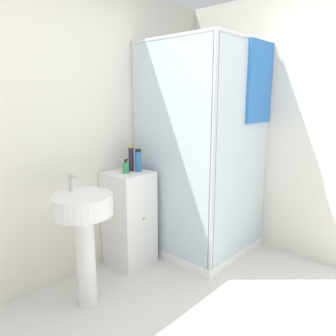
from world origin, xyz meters
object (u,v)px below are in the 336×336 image
(sink, at_px, (84,224))
(soap_dispenser, at_px, (126,167))
(shampoo_bottle_blue, at_px, (138,161))
(shampoo_bottle_tall_black, at_px, (131,158))

(sink, height_order, soap_dispenser, soap_dispenser)
(soap_dispenser, relative_size, shampoo_bottle_blue, 0.63)
(soap_dispenser, xyz_separation_m, shampoo_bottle_tall_black, (0.10, 0.03, 0.06))
(sink, bearing_deg, soap_dispenser, 21.02)
(soap_dispenser, distance_m, shampoo_bottle_blue, 0.14)
(sink, xyz_separation_m, soap_dispenser, (0.61, 0.24, 0.29))
(sink, distance_m, shampoo_bottle_blue, 0.84)
(soap_dispenser, distance_m, shampoo_bottle_tall_black, 0.12)
(shampoo_bottle_tall_black, bearing_deg, soap_dispenser, -161.69)
(sink, relative_size, shampoo_bottle_tall_black, 4.17)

